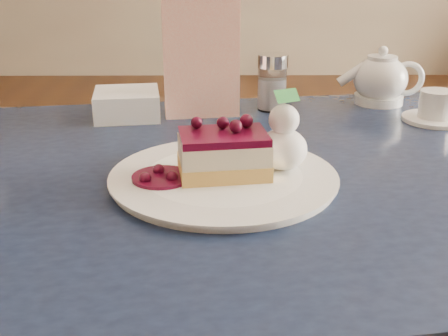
{
  "coord_description": "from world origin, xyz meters",
  "views": [
    {
      "loc": [
        -0.0,
        -0.51,
        1.17
      ],
      "look_at": [
        0.01,
        0.21,
        0.89
      ],
      "focal_mm": 45.0,
      "sensor_mm": 36.0,
      "label": 1
    }
  ],
  "objects_px": {
    "main_table": "(219,217)",
    "dessert_plate": "(224,178)",
    "cheesecake_slice": "(224,154)",
    "tea_set": "(390,86)"
  },
  "relations": [
    {
      "from": "dessert_plate",
      "to": "cheesecake_slice",
      "type": "distance_m",
      "value": 0.04
    },
    {
      "from": "main_table",
      "to": "dessert_plate",
      "type": "bearing_deg",
      "value": -90.0
    },
    {
      "from": "cheesecake_slice",
      "to": "dessert_plate",
      "type": "bearing_deg",
      "value": 172.11
    },
    {
      "from": "dessert_plate",
      "to": "main_table",
      "type": "bearing_deg",
      "value": 97.89
    },
    {
      "from": "main_table",
      "to": "dessert_plate",
      "type": "height_order",
      "value": "dessert_plate"
    },
    {
      "from": "main_table",
      "to": "cheesecake_slice",
      "type": "height_order",
      "value": "cheesecake_slice"
    },
    {
      "from": "main_table",
      "to": "cheesecake_slice",
      "type": "relative_size",
      "value": 9.95
    },
    {
      "from": "dessert_plate",
      "to": "cheesecake_slice",
      "type": "bearing_deg",
      "value": 0.0
    },
    {
      "from": "main_table",
      "to": "dessert_plate",
      "type": "relative_size",
      "value": 4.26
    },
    {
      "from": "dessert_plate",
      "to": "tea_set",
      "type": "height_order",
      "value": "tea_set"
    }
  ]
}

